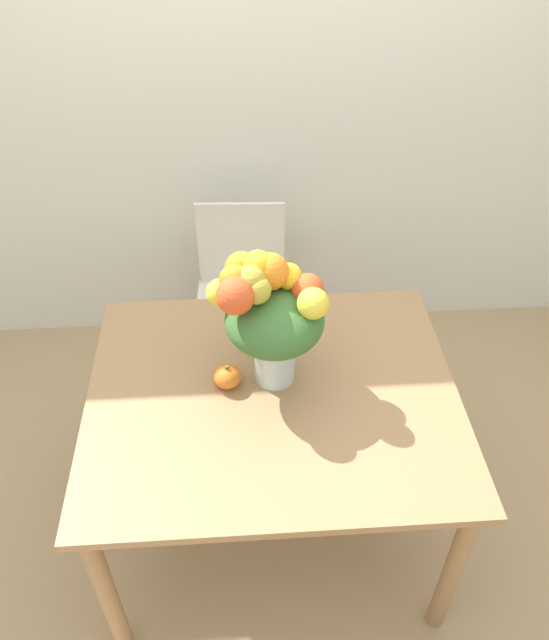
# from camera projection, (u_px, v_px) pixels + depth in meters

# --- Properties ---
(ground_plane) EXTENTS (12.00, 12.00, 0.00)m
(ground_plane) POSITION_uv_depth(u_px,v_px,m) (273.00, 517.00, 2.54)
(ground_plane) COLOR tan
(wall_back) EXTENTS (8.00, 0.06, 2.70)m
(wall_back) POSITION_uv_depth(u_px,v_px,m) (253.00, 71.00, 2.60)
(wall_back) COLOR silver
(wall_back) RESTS_ON ground_plane
(dining_table) EXTENTS (1.22, 1.01, 0.75)m
(dining_table) POSITION_uv_depth(u_px,v_px,m) (273.00, 412.00, 2.11)
(dining_table) COLOR #9E754C
(dining_table) RESTS_ON ground_plane
(flower_vase) EXTENTS (0.37, 0.35, 0.47)m
(flower_vase) POSITION_uv_depth(u_px,v_px,m) (270.00, 313.00, 1.93)
(flower_vase) COLOR silver
(flower_vase) RESTS_ON dining_table
(pumpkin) EXTENTS (0.09, 0.09, 0.09)m
(pumpkin) POSITION_uv_depth(u_px,v_px,m) (227.00, 376.00, 2.05)
(pumpkin) COLOR orange
(pumpkin) RESTS_ON dining_table
(dining_chair_near_window) EXTENTS (0.44, 0.44, 0.87)m
(dining_chair_near_window) POSITION_uv_depth(u_px,v_px,m) (242.00, 296.00, 2.90)
(dining_chair_near_window) COLOR silver
(dining_chair_near_window) RESTS_ON ground_plane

